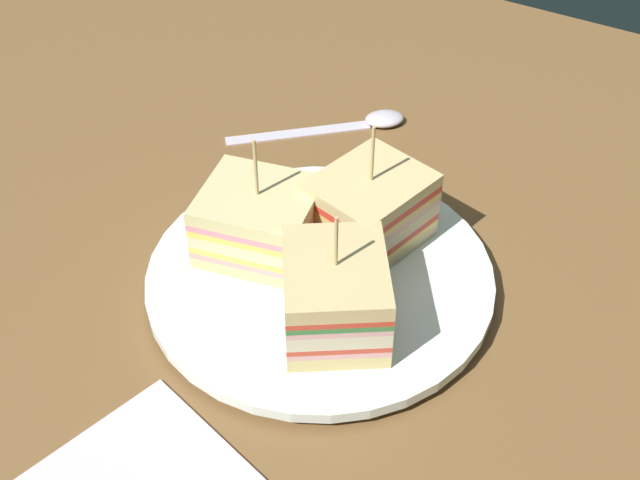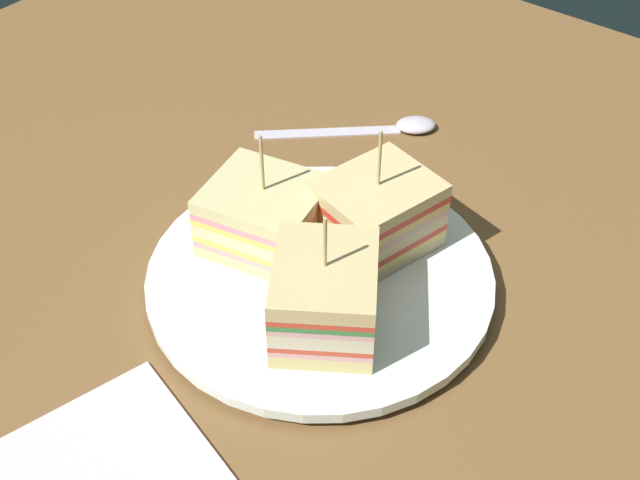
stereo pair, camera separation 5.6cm
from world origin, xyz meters
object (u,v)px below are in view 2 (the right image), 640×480
Objects in this scene: sandwich_wedge_1 at (266,217)px; chip_pile at (322,249)px; sandwich_wedge_2 at (325,296)px; spoon at (389,127)px; sandwich_wedge_0 at (376,215)px; plate at (320,278)px.

sandwich_wedge_1 is 4.59cm from chip_pile.
sandwich_wedge_2 is 0.78× the size of spoon.
chip_pile is at bearing 5.97° from sandwich_wedge_2.
sandwich_wedge_1 reaches higher than sandwich_wedge_2.
sandwich_wedge_0 reaches higher than sandwich_wedge_2.
sandwich_wedge_2 reaches higher than chip_pile.
plate is 20.21cm from spoon.
sandwich_wedge_0 reaches higher than sandwich_wedge_1.
sandwich_wedge_1 is at bearing -38.45° from sandwich_wedge_0.
sandwich_wedge_2 is at bearing -107.29° from spoon.
sandwich_wedge_2 is at bearing 27.48° from sandwich_wedge_0.
plate is 5.90cm from sandwich_wedge_2.
plate reaches higher than spoon.
sandwich_wedge_0 is (-1.20, -4.76, 3.30)cm from plate.
sandwich_wedge_0 reaches higher than plate.
sandwich_wedge_1 is 0.93× the size of sandwich_wedge_2.
sandwich_wedge_0 is at bearing -20.18° from sandwich_wedge_2.
sandwich_wedge_2 reaches higher than plate.
chip_pile is at bearing 4.63° from sandwich_wedge_1.
plate is at bearing 7.97° from sandwich_wedge_2.
chip_pile is 18.82cm from spoon.
plate is at bearing -111.31° from spoon.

